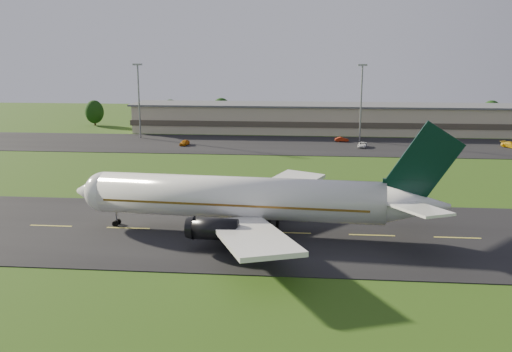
# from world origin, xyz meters

# --- Properties ---
(ground) EXTENTS (360.00, 360.00, 0.00)m
(ground) POSITION_xyz_m (0.00, 0.00, 0.00)
(ground) COLOR #254511
(ground) RESTS_ON ground
(taxiway) EXTENTS (220.00, 30.00, 0.10)m
(taxiway) POSITION_xyz_m (0.00, 0.00, 0.05)
(taxiway) COLOR black
(taxiway) RESTS_ON ground
(apron) EXTENTS (260.00, 30.00, 0.10)m
(apron) POSITION_xyz_m (0.00, 72.00, 0.05)
(apron) COLOR black
(apron) RESTS_ON ground
(airliner) EXTENTS (51.29, 42.08, 15.57)m
(airliner) POSITION_xyz_m (-16.71, -0.06, 4.66)
(airliner) COLOR white
(airliner) RESTS_ON ground
(terminal) EXTENTS (145.00, 16.00, 8.40)m
(terminal) POSITION_xyz_m (6.40, 96.18, 3.99)
(terminal) COLOR tan
(terminal) RESTS_ON ground
(light_mast_west) EXTENTS (2.40, 1.20, 20.35)m
(light_mast_west) POSITION_xyz_m (-55.00, 80.00, 12.74)
(light_mast_west) COLOR gray
(light_mast_west) RESTS_ON ground
(light_mast_centre) EXTENTS (2.40, 1.20, 20.35)m
(light_mast_centre) POSITION_xyz_m (5.00, 80.00, 12.74)
(light_mast_centre) COLOR gray
(light_mast_centre) RESTS_ON ground
(tree_line) EXTENTS (197.88, 8.99, 10.37)m
(tree_line) POSITION_xyz_m (37.76, 106.39, 4.92)
(tree_line) COLOR black
(tree_line) RESTS_ON ground
(service_vehicle_a) EXTENTS (2.23, 4.25, 1.38)m
(service_vehicle_a) POSITION_xyz_m (-40.18, 68.87, 0.79)
(service_vehicle_a) COLOR orange
(service_vehicle_a) RESTS_ON apron
(service_vehicle_b) EXTENTS (3.76, 1.75, 1.19)m
(service_vehicle_b) POSITION_xyz_m (0.19, 78.57, 0.70)
(service_vehicle_b) COLOR #952009
(service_vehicle_b) RESTS_ON apron
(service_vehicle_c) EXTENTS (2.83, 4.86, 1.27)m
(service_vehicle_c) POSITION_xyz_m (4.86, 69.96, 0.74)
(service_vehicle_c) COLOR silver
(service_vehicle_c) RESTS_ON apron
(service_vehicle_d) EXTENTS (4.67, 5.31, 1.47)m
(service_vehicle_d) POSITION_xyz_m (41.67, 72.62, 0.84)
(service_vehicle_d) COLOR gold
(service_vehicle_d) RESTS_ON apron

